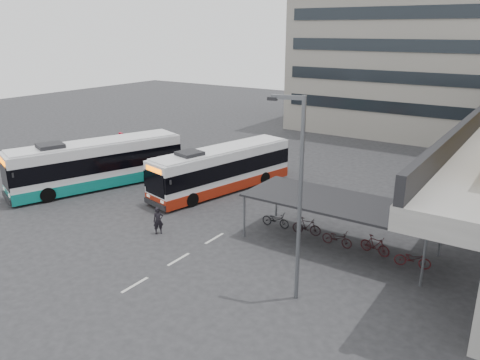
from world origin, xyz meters
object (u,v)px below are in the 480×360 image
Objects in this scene: bus_main at (222,169)px; pedestrian at (158,221)px; lamp_post at (298,189)px; bus_teal at (97,164)px.

bus_main reaches higher than pedestrian.
lamp_post reaches higher than pedestrian.
lamp_post is (19.02, -5.30, 3.28)m from bus_teal.
bus_teal is (-8.06, -4.45, 0.14)m from bus_main.
lamp_post reaches higher than bus_teal.
pedestrian is at bearing -1.20° from bus_teal.
pedestrian is at bearing -66.95° from bus_main.
bus_main is 7.39× the size of pedestrian.
lamp_post reaches higher than bus_main.
bus_teal is 1.44× the size of lamp_post.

